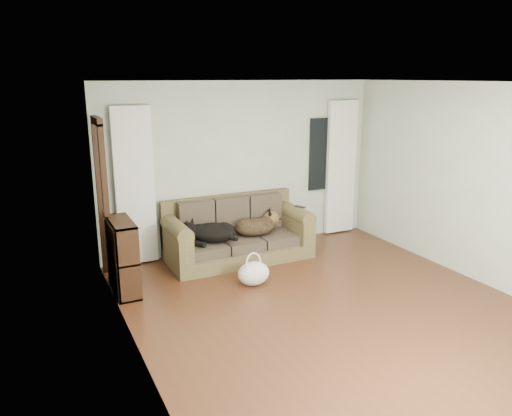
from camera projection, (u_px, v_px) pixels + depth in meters
name	position (u px, v px, depth m)	size (l,w,h in m)	color
floor	(329.00, 308.00, 5.92)	(5.00, 5.00, 0.00)	#4C2816
ceiling	(338.00, 82.00, 5.25)	(5.00, 5.00, 0.00)	white
wall_back	(242.00, 166.00, 7.76)	(4.50, 0.04, 2.60)	beige
wall_left	(131.00, 227.00, 4.65)	(0.04, 5.00, 2.60)	beige
wall_right	(477.00, 184.00, 6.52)	(0.04, 5.00, 2.60)	beige
curtain_left	(135.00, 187.00, 7.02)	(0.55, 0.08, 2.25)	white
curtain_right	(341.00, 168.00, 8.48)	(0.55, 0.08, 2.25)	white
window_pane	(322.00, 154.00, 8.32)	(0.50, 0.03, 1.20)	black
door_casing	(103.00, 203.00, 6.52)	(0.07, 0.60, 2.10)	black
sofa	(238.00, 230.00, 7.40)	(2.11, 0.91, 0.86)	brown
dog_black_lab	(210.00, 233.00, 7.16)	(0.65, 0.46, 0.28)	black
dog_shepherd	(257.00, 225.00, 7.50)	(0.64, 0.45, 0.28)	black
tv_remote	(300.00, 207.00, 7.61)	(0.05, 0.17, 0.02)	black
tote_bag	(254.00, 273.00, 6.53)	(0.43, 0.33, 0.31)	silver
bookshelf	(123.00, 254.00, 6.24)	(0.28, 0.75, 0.94)	black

